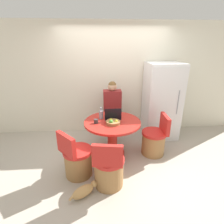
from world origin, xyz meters
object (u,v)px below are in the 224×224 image
(chair_near_left_corner, at_px, (77,160))
(cat, at_px, (84,191))
(chair_right_side, at_px, (154,141))
(bottle, at_px, (101,114))
(chair_near_camera, at_px, (109,170))
(laptop, at_px, (113,116))
(dining_table, at_px, (112,131))
(refrigerator, at_px, (161,101))
(fruit_bowl, at_px, (113,122))
(person_seated, at_px, (112,107))

(chair_near_left_corner, height_order, cat, chair_near_left_corner)
(chair_right_side, distance_m, bottle, 1.19)
(chair_near_camera, bearing_deg, laptop, -90.07)
(dining_table, relative_size, bottle, 4.71)
(refrigerator, xyz_separation_m, chair_near_left_corner, (-1.82, -1.31, -0.58))
(refrigerator, distance_m, laptop, 1.33)
(chair_right_side, distance_m, fruit_bowl, 0.97)
(chair_right_side, xyz_separation_m, cat, (-1.34, -1.01, -0.19))
(person_seated, distance_m, fruit_bowl, 0.88)
(dining_table, relative_size, chair_near_left_corner, 1.30)
(dining_table, relative_size, chair_near_camera, 1.30)
(chair_right_side, height_order, person_seated, person_seated)
(chair_near_left_corner, relative_size, cat, 2.06)
(refrigerator, height_order, laptop, refrigerator)
(chair_near_camera, xyz_separation_m, cat, (-0.38, -0.21, -0.19))
(fruit_bowl, bearing_deg, chair_near_left_corner, -144.72)
(fruit_bowl, bearing_deg, dining_table, 90.98)
(refrigerator, xyz_separation_m, chair_right_side, (-0.35, -0.77, -0.58))
(dining_table, height_order, chair_near_camera, chair_near_camera)
(refrigerator, relative_size, cat, 4.29)
(chair_near_left_corner, bearing_deg, bottle, -72.38)
(chair_near_left_corner, bearing_deg, dining_table, -90.00)
(laptop, bearing_deg, chair_right_side, 169.77)
(chair_near_camera, height_order, person_seated, person_seated)
(chair_near_left_corner, relative_size, laptop, 2.61)
(refrigerator, bearing_deg, dining_table, -148.08)
(refrigerator, relative_size, laptop, 5.44)
(bottle, bearing_deg, refrigerator, 23.08)
(dining_table, xyz_separation_m, fruit_bowl, (0.00, -0.12, 0.25))
(dining_table, distance_m, cat, 1.22)
(chair_near_camera, height_order, bottle, bottle)
(chair_near_left_corner, height_order, laptop, laptop)
(refrigerator, xyz_separation_m, person_seated, (-1.14, 0.02, -0.13))
(cat, bearing_deg, chair_near_left_corner, 71.89)
(chair_right_side, height_order, fruit_bowl, chair_right_side)
(laptop, relative_size, bottle, 1.39)
(chair_right_side, height_order, laptop, laptop)
(dining_table, height_order, bottle, bottle)
(chair_near_left_corner, bearing_deg, chair_right_side, -112.00)
(dining_table, height_order, chair_near_left_corner, chair_near_left_corner)
(chair_right_side, relative_size, fruit_bowl, 3.18)
(fruit_bowl, bearing_deg, chair_right_side, 5.95)
(chair_near_camera, relative_size, chair_near_left_corner, 1.00)
(dining_table, xyz_separation_m, chair_right_side, (0.84, -0.03, -0.23))
(person_seated, height_order, cat, person_seated)
(dining_table, bearing_deg, refrigerator, 31.92)
(person_seated, distance_m, laptop, 0.65)
(person_seated, bearing_deg, chair_near_left_corner, 62.95)
(chair_near_camera, bearing_deg, refrigerator, -121.76)
(chair_near_left_corner, bearing_deg, chair_near_camera, -159.93)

